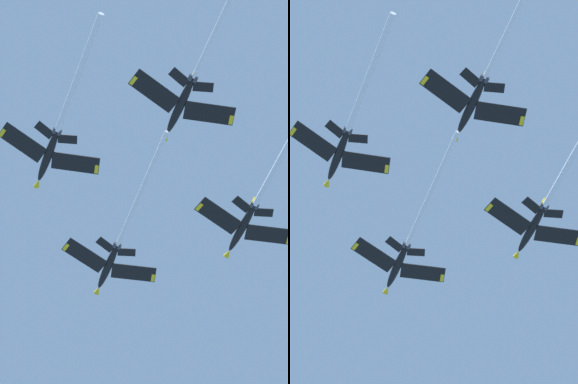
{
  "view_description": "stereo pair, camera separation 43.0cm",
  "coord_description": "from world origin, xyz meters",
  "views": [
    {
      "loc": [
        39.0,
        -37.48,
        1.92
      ],
      "look_at": [
        21.19,
        3.43,
        147.51
      ],
      "focal_mm": 74.81,
      "sensor_mm": 36.0,
      "label": 1
    },
    {
      "loc": [
        38.6,
        -37.65,
        1.92
      ],
      "look_at": [
        21.19,
        3.43,
        147.51
      ],
      "focal_mm": 74.81,
      "sensor_mm": 36.0,
      "label": 2
    }
  ],
  "objects": [
    {
      "name": "jet_lead",
      "position": [
        11.18,
        12.73,
        151.04
      ],
      "size": [
        30.1,
        30.45,
        12.46
      ],
      "color": "black"
    },
    {
      "name": "jet_left_wing",
      "position": [
        12.24,
        -14.99,
        145.45
      ],
      "size": [
        28.22,
        27.95,
        12.18
      ],
      "color": "black"
    },
    {
      "name": "jet_right_wing",
      "position": [
        41.8,
        11.55,
        145.14
      ],
      "size": [
        32.45,
        32.66,
        13.99
      ],
      "color": "black"
    },
    {
      "name": "jet_slot",
      "position": [
        37.37,
        -13.39,
        140.82
      ],
      "size": [
        29.5,
        29.2,
        12.6
      ],
      "color": "black"
    }
  ]
}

